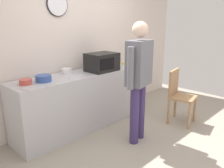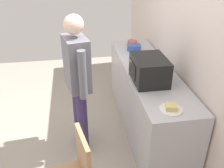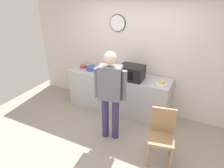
{
  "view_description": "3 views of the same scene",
  "coord_description": "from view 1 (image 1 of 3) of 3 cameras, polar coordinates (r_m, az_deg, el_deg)",
  "views": [
    {
      "loc": [
        -2.48,
        -1.65,
        1.75
      ],
      "look_at": [
        -0.11,
        0.69,
        0.82
      ],
      "focal_mm": 36.59,
      "sensor_mm": 36.0,
      "label": 1
    },
    {
      "loc": [
        2.67,
        0.25,
        2.34
      ],
      "look_at": [
        -0.12,
        0.7,
        0.81
      ],
      "focal_mm": 40.38,
      "sensor_mm": 36.0,
      "label": 2
    },
    {
      "loc": [
        1.42,
        -2.52,
        2.67
      ],
      "look_at": [
        -0.23,
        0.82,
        0.87
      ],
      "focal_mm": 31.86,
      "sensor_mm": 36.0,
      "label": 3
    }
  ],
  "objects": [
    {
      "name": "mixing_bowl",
      "position": [
        3.73,
        -11.26,
        3.23
      ],
      "size": [
        0.16,
        0.16,
        0.08
      ],
      "primitive_type": "cylinder",
      "color": "white",
      "rests_on": "kitchen_counter"
    },
    {
      "name": "ground_plane",
      "position": [
        3.45,
        9.8,
        -15.09
      ],
      "size": [
        6.0,
        6.0,
        0.0
      ],
      "primitive_type": "plane",
      "color": "#9E9384"
    },
    {
      "name": "cereal_bowl",
      "position": [
        3.24,
        -20.8,
        0.52
      ],
      "size": [
        0.16,
        0.16,
        0.07
      ],
      "primitive_type": "cylinder",
      "color": "#C64C42",
      "rests_on": "kitchen_counter"
    },
    {
      "name": "sandwich_plate",
      "position": [
        4.33,
        3.3,
        4.95
      ],
      "size": [
        0.23,
        0.23,
        0.07
      ],
      "color": "white",
      "rests_on": "kitchen_counter"
    },
    {
      "name": "kitchen_counter",
      "position": [
        3.85,
        -7.25,
        -4.04
      ],
      "size": [
        2.34,
        0.62,
        0.93
      ],
      "primitive_type": "cube",
      "color": "#B7B7BC",
      "rests_on": "ground_plane"
    },
    {
      "name": "wooden_chair",
      "position": [
        4.12,
        16.35,
        -2.36
      ],
      "size": [
        0.47,
        0.47,
        0.94
      ],
      "color": "#A87F56",
      "rests_on": "ground_plane"
    },
    {
      "name": "fork_utensil",
      "position": [
        3.44,
        -10.48,
        1.59
      ],
      "size": [
        0.11,
        0.15,
        0.01
      ],
      "primitive_type": "cube",
      "rotation": [
        0.0,
        0.0,
        0.98
      ],
      "color": "silver",
      "rests_on": "kitchen_counter"
    },
    {
      "name": "spoon_utensil",
      "position": [
        2.98,
        -20.93,
        -1.41
      ],
      "size": [
        0.06,
        0.17,
        0.01
      ],
      "primitive_type": "cube",
      "rotation": [
        0.0,
        0.0,
        1.84
      ],
      "color": "silver",
      "rests_on": "kitchen_counter"
    },
    {
      "name": "back_wall",
      "position": [
        4.11,
        -8.12,
        9.22
      ],
      "size": [
        5.4,
        0.13,
        2.6
      ],
      "color": "silver",
      "rests_on": "ground_plane"
    },
    {
      "name": "person_standing",
      "position": [
        3.23,
        6.71,
        2.43
      ],
      "size": [
        0.58,
        0.32,
        1.74
      ],
      "color": "#3C2D60",
      "rests_on": "ground_plane"
    },
    {
      "name": "microwave",
      "position": [
        3.83,
        -2.51,
        5.51
      ],
      "size": [
        0.5,
        0.39,
        0.3
      ],
      "color": "black",
      "rests_on": "kitchen_counter"
    },
    {
      "name": "salad_bowl",
      "position": [
        3.31,
        -16.76,
        1.37
      ],
      "size": [
        0.22,
        0.22,
        0.09
      ],
      "primitive_type": "cylinder",
      "color": "#33519E",
      "rests_on": "kitchen_counter"
    }
  ]
}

